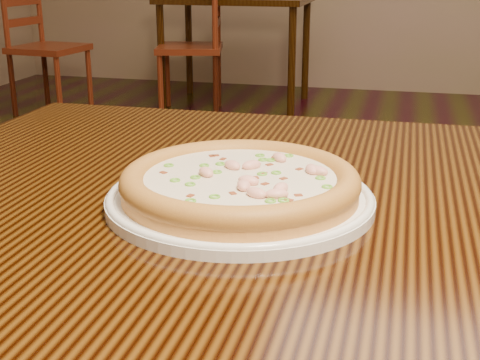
% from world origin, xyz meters
% --- Properties ---
extents(hero_table, '(1.20, 0.80, 0.75)m').
position_xyz_m(hero_table, '(-0.31, -0.14, 0.65)').
color(hero_table, black).
rests_on(hero_table, ground).
extents(plate, '(0.30, 0.30, 0.02)m').
position_xyz_m(plate, '(-0.43, -0.19, 0.76)').
color(plate, white).
rests_on(plate, hero_table).
extents(pizza, '(0.27, 0.27, 0.03)m').
position_xyz_m(pizza, '(-0.43, -0.19, 0.78)').
color(pizza, '#D28441').
rests_on(pizza, plate).
extents(bg_table_left, '(1.00, 0.70, 0.75)m').
position_xyz_m(bg_table_left, '(-1.44, 3.74, 0.65)').
color(bg_table_left, black).
rests_on(bg_table_left, ground).
extents(chair_a, '(0.46, 0.46, 0.95)m').
position_xyz_m(chair_a, '(-2.64, 3.17, 0.44)').
color(chair_a, '#5C1F0D').
rests_on(chair_a, ground).
extents(chair_b, '(0.50, 0.50, 0.95)m').
position_xyz_m(chair_b, '(-1.63, 3.42, 0.44)').
color(chair_b, '#5C1F0D').
rests_on(chair_b, ground).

